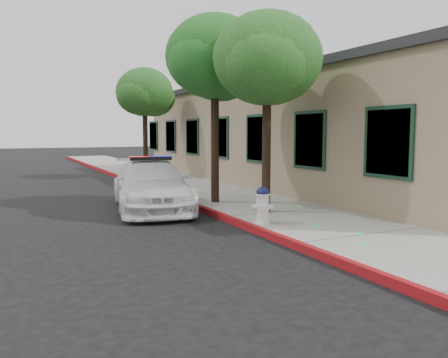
% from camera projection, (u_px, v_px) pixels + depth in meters
% --- Properties ---
extents(ground, '(120.00, 120.00, 0.00)m').
position_uv_depth(ground, '(297.00, 251.00, 8.51)').
color(ground, black).
rests_on(ground, ground).
extents(sidewalk, '(3.20, 60.00, 0.15)m').
position_uv_depth(sidewalk, '(281.00, 214.00, 11.88)').
color(sidewalk, gray).
rests_on(sidewalk, ground).
extents(red_curb, '(0.14, 60.00, 0.16)m').
position_uv_depth(red_curb, '(228.00, 219.00, 11.21)').
color(red_curb, maroon).
rests_on(red_curb, ground).
extents(clapboard_building, '(7.30, 20.89, 4.24)m').
position_uv_depth(clapboard_building, '(306.00, 133.00, 19.25)').
color(clapboard_building, '#9D8A67').
rests_on(clapboard_building, ground).
extents(police_car, '(2.75, 5.05, 1.51)m').
position_uv_depth(police_car, '(151.00, 185.00, 12.97)').
color(police_car, silver).
rests_on(police_car, ground).
extents(fire_hydrant, '(0.48, 0.42, 0.84)m').
position_uv_depth(fire_hydrant, '(263.00, 205.00, 10.29)').
color(fire_hydrant, silver).
rests_on(fire_hydrant, sidewalk).
extents(street_tree_near, '(2.74, 2.84, 5.02)m').
position_uv_depth(street_tree_near, '(268.00, 63.00, 11.50)').
color(street_tree_near, black).
rests_on(street_tree_near, sidewalk).
extents(street_tree_mid, '(2.87, 2.85, 5.35)m').
position_uv_depth(street_tree_mid, '(215.00, 61.00, 13.09)').
color(street_tree_mid, black).
rests_on(street_tree_mid, sidewalk).
extents(street_tree_far, '(2.82, 2.64, 4.99)m').
position_uv_depth(street_tree_far, '(145.00, 95.00, 21.31)').
color(street_tree_far, black).
rests_on(street_tree_far, sidewalk).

